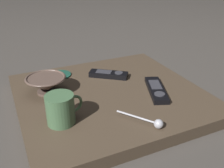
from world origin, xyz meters
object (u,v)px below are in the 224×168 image
object	(u,v)px
cereal_bowl	(46,84)
teaspoon	(155,123)
tv_remote_far	(109,74)
drink_coaster	(59,75)
tv_remote_near	(156,90)
coffee_mug	(61,109)

from	to	relation	value
cereal_bowl	teaspoon	distance (m)	0.43
tv_remote_far	drink_coaster	bearing A→B (deg)	-28.20
teaspoon	cereal_bowl	bearing A→B (deg)	-55.02
tv_remote_far	drink_coaster	world-z (taller)	tv_remote_far
teaspoon	tv_remote_far	xyz separation A→B (m)	(-0.02, -0.38, -0.00)
cereal_bowl	tv_remote_near	world-z (taller)	cereal_bowl
cereal_bowl	drink_coaster	xyz separation A→B (m)	(-0.08, -0.13, -0.03)
coffee_mug	tv_remote_near	size ratio (longest dim) A/B	0.60
teaspoon	drink_coaster	world-z (taller)	teaspoon
tv_remote_near	tv_remote_far	bearing A→B (deg)	-61.69
cereal_bowl	drink_coaster	distance (m)	0.16
tv_remote_near	cereal_bowl	bearing A→B (deg)	-24.22
coffee_mug	tv_remote_near	xyz separation A→B (m)	(-0.37, -0.04, -0.04)
cereal_bowl	coffee_mug	size ratio (longest dim) A/B	1.24
tv_remote_far	drink_coaster	distance (m)	0.21
coffee_mug	drink_coaster	bearing A→B (deg)	-103.02
teaspoon	drink_coaster	distance (m)	0.50
tv_remote_far	tv_remote_near	bearing A→B (deg)	118.31
cereal_bowl	coffee_mug	world-z (taller)	coffee_mug
tv_remote_near	tv_remote_far	distance (m)	0.22
coffee_mug	teaspoon	xyz separation A→B (m)	(-0.24, 0.14, -0.03)
tv_remote_far	coffee_mug	bearing A→B (deg)	42.45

